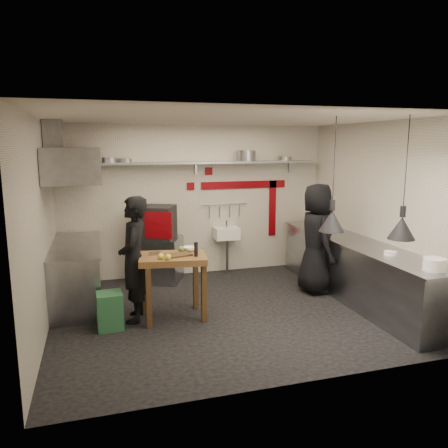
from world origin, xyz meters
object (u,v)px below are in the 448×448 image
object	(u,v)px
combi_oven	(157,222)
oven_stand	(160,259)
prep_table	(173,287)
chef_right	(316,238)
green_bin	(110,311)
chef_left	(134,259)

from	to	relation	value
combi_oven	oven_stand	bearing A→B (deg)	57.00
prep_table	chef_right	size ratio (longest dim) A/B	0.50
combi_oven	prep_table	xyz separation A→B (m)	(-0.02, -1.74, -0.63)
oven_stand	combi_oven	bearing A→B (deg)	-123.00
green_bin	prep_table	size ratio (longest dim) A/B	0.54
combi_oven	green_bin	xyz separation A→B (m)	(-0.90, -1.87, -0.84)
combi_oven	chef_left	size ratio (longest dim) A/B	0.34
oven_stand	combi_oven	distance (m)	0.69
prep_table	chef_left	bearing A→B (deg)	178.97
green_bin	oven_stand	bearing A→B (deg)	63.41
combi_oven	chef_left	xyz separation A→B (m)	(-0.54, -1.65, -0.21)
chef_left	oven_stand	bearing A→B (deg)	170.70
oven_stand	prep_table	bearing A→B (deg)	-67.38
combi_oven	chef_right	distance (m)	2.78
chef_right	oven_stand	bearing A→B (deg)	66.70
combi_oven	chef_left	world-z (taller)	chef_left
oven_stand	combi_oven	xyz separation A→B (m)	(-0.05, -0.03, 0.69)
combi_oven	chef_left	distance (m)	1.75
oven_stand	chef_left	xyz separation A→B (m)	(-0.60, -1.69, 0.48)
green_bin	chef_left	distance (m)	0.76
combi_oven	green_bin	world-z (taller)	combi_oven
chef_right	prep_table	bearing A→B (deg)	105.82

